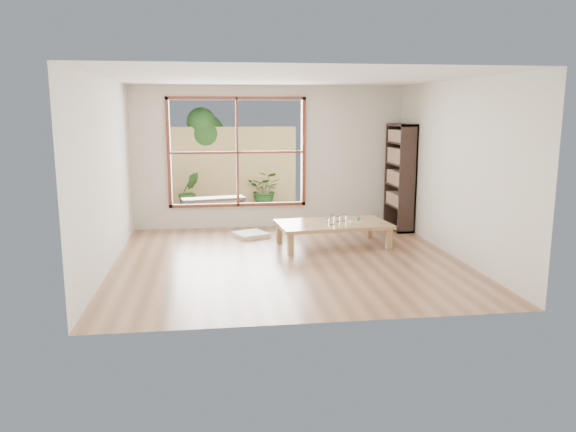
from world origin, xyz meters
name	(u,v)px	position (x,y,z in m)	size (l,w,h in m)	color
ground	(288,260)	(0.00, 0.00, 0.00)	(5.00, 5.00, 0.00)	#AA7655
low_table	(333,225)	(0.83, 0.75, 0.34)	(1.85, 1.15, 0.39)	tan
floor_cushion	(250,235)	(-0.43, 1.60, 0.04)	(0.51, 0.51, 0.07)	beige
bookshelf	(400,177)	(2.33, 1.90, 0.96)	(0.31, 0.86, 1.92)	#2E1F1A
glass_tall	(332,220)	(0.79, 0.60, 0.46)	(0.08, 0.08, 0.15)	silver
glass_mid	(344,218)	(1.04, 0.85, 0.44)	(0.08, 0.08, 0.11)	silver
glass_short	(338,219)	(0.94, 0.84, 0.43)	(0.06, 0.06, 0.08)	silver
glass_small	(328,221)	(0.75, 0.75, 0.42)	(0.06, 0.06, 0.07)	silver
food_tray	(356,221)	(1.21, 0.73, 0.40)	(0.26, 0.19, 0.08)	white
deck	(236,216)	(-0.60, 3.56, 0.00)	(2.80, 2.00, 0.05)	#322A24
garden_bench	(214,201)	(-1.05, 3.39, 0.36)	(1.30, 0.61, 0.40)	#2E1F1A
bamboo_fence	(233,168)	(-0.60, 4.56, 0.90)	(2.80, 0.06, 1.80)	#D7B56E
shrub_right	(265,189)	(0.10, 4.40, 0.43)	(0.73, 0.63, 0.81)	#295720
shrub_left	(189,191)	(-1.56, 4.14, 0.45)	(0.47, 0.38, 0.85)	#295720
garden_tree	(201,134)	(-1.28, 4.86, 1.63)	(1.04, 0.85, 2.22)	#4C3D2D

